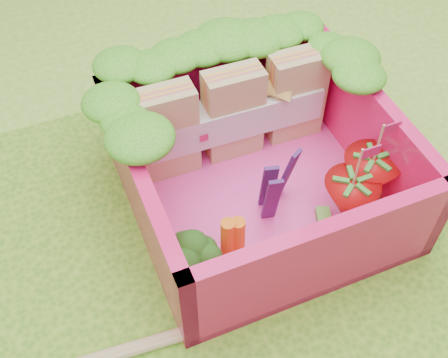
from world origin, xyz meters
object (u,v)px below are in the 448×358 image
Objects in this scene: strawberry_left at (349,200)px; broccoli at (192,256)px; bento_box at (260,164)px; strawberry_right at (368,178)px; sandwich_stack at (234,114)px.

broccoli is at bearing -178.43° from strawberry_left.
strawberry_right is (0.50, -0.24, -0.08)m from bento_box.
strawberry_right is at bearing -25.27° from bento_box.
bento_box is 0.56m from strawberry_right.
broccoli is at bearing -145.40° from bento_box.
bento_box reaches higher than broccoli.
broccoli is 0.66× the size of strawberry_left.
bento_box is 3.83× the size of broccoli.
strawberry_left is (0.33, -0.67, -0.12)m from sandwich_stack.
sandwich_stack is 0.77m from strawberry_right.
strawberry_left reaches higher than bento_box.
sandwich_stack reaches higher than strawberry_left.
broccoli is (-0.50, -0.69, -0.09)m from sandwich_stack.
sandwich_stack reaches higher than broccoli.
strawberry_right is (0.16, 0.08, 0.01)m from strawberry_left.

